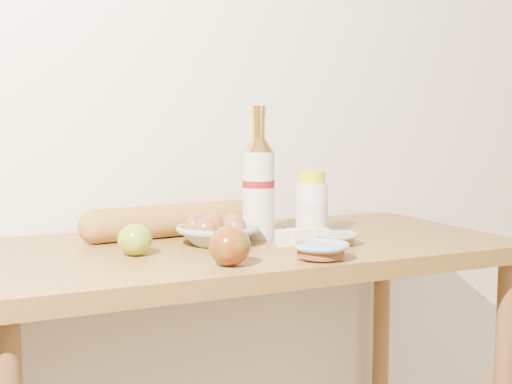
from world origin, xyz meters
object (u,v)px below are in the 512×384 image
Objects in this scene: bourbon_bottle at (259,185)px; cream_bottle at (312,206)px; baguette at (176,220)px; egg_bowl at (217,232)px; table at (251,294)px.

bourbon_bottle is 2.01× the size of cream_bottle.
baguette is (-0.18, 0.10, -0.09)m from bourbon_bottle.
bourbon_bottle reaches higher than cream_bottle.
egg_bowl is 0.15m from baguette.
cream_bottle reaches higher than baguette.
cream_bottle is 0.82× the size of egg_bowl.
egg_bowl is at bearing -142.75° from bourbon_bottle.
table is 0.26m from baguette.
bourbon_bottle is at bearing -35.27° from baguette.
table is 2.48× the size of baguette.
table is at bearing -6.95° from egg_bowl.
baguette is at bearing 132.95° from table.
baguette reaches higher than egg_bowl.
bourbon_bottle is 0.16m from egg_bowl.
bourbon_bottle is 0.22m from baguette.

